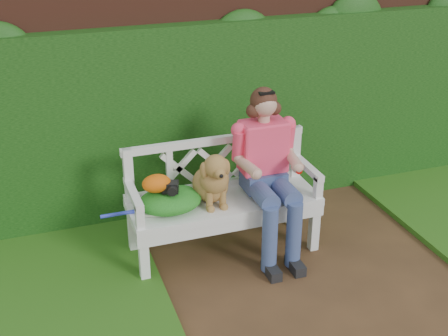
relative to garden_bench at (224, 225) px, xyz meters
name	(u,v)px	position (x,y,z in m)	size (l,w,h in m)	color
ground	(332,303)	(0.51, -0.90, -0.24)	(60.00, 60.00, 0.00)	#3F2A18
brick_wall	(241,81)	(0.51, 1.00, 0.86)	(10.00, 0.30, 2.20)	brown
ivy_hedge	(249,115)	(0.51, 0.78, 0.61)	(10.00, 0.18, 1.70)	#2C621D
garden_bench	(224,225)	(0.00, 0.00, 0.00)	(1.58, 0.60, 0.48)	white
seated_woman	(265,175)	(0.33, -0.02, 0.41)	(0.55, 0.73, 1.29)	red
dog	(211,176)	(-0.10, -0.01, 0.46)	(0.30, 0.40, 0.45)	olive
tennis_racket	(154,208)	(-0.56, 0.01, 0.26)	(0.63, 0.26, 0.03)	white
green_bag	(170,200)	(-0.44, -0.03, 0.32)	(0.48, 0.37, 0.16)	#248A31
camera_item	(170,187)	(-0.44, -0.05, 0.44)	(0.12, 0.09, 0.08)	black
baseball_glove	(156,183)	(-0.53, -0.01, 0.47)	(0.22, 0.16, 0.14)	#D2580B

